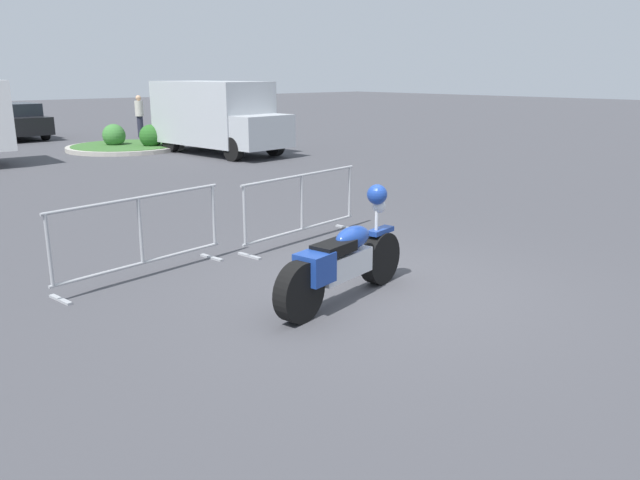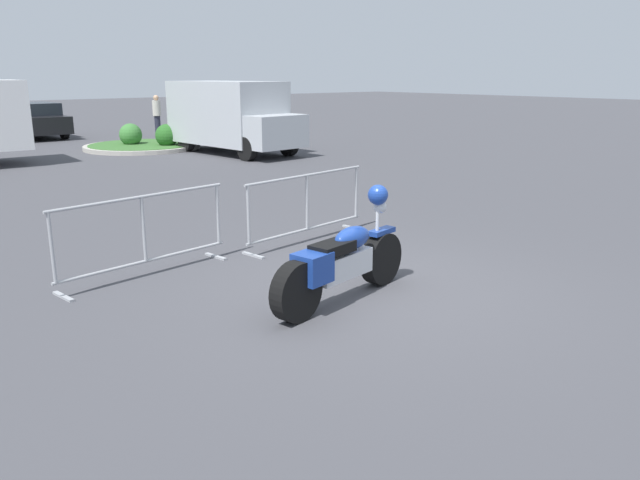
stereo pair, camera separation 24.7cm
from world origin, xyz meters
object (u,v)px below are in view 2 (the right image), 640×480
parked_car_black (34,120)px  crowd_barrier_far (307,207)px  pedestrian (157,114)px  motorcycle (342,261)px  crowd_barrier_near (144,234)px  delivery_van (231,115)px

parked_car_black → crowd_barrier_far: bearing=174.3°
pedestrian → motorcycle: bearing=60.5°
motorcycle → parked_car_black: parked_car_black is taller
crowd_barrier_near → motorcycle: bearing=-60.0°
motorcycle → crowd_barrier_near: 2.69m
crowd_barrier_near → delivery_van: delivery_van is taller
parked_car_black → pedestrian: (4.12, -2.64, 0.21)m
motorcycle → pedestrian: 20.73m
crowd_barrier_near → crowd_barrier_far: same height
crowd_barrier_far → parked_car_black: 19.85m
parked_car_black → pedestrian: size_ratio=2.48×
motorcycle → delivery_van: (6.47, 12.68, 0.76)m
crowd_barrier_near → delivery_van: size_ratio=0.48×
crowd_barrier_far → parked_car_black: bearing=85.3°
crowd_barrier_near → pedestrian: size_ratio=1.47×
crowd_barrier_near → crowd_barrier_far: bearing=0.0°
crowd_barrier_far → delivery_van: bearing=63.7°
pedestrian → crowd_barrier_far: bearing=61.9°
delivery_van → pedestrian: (0.63, 6.79, -0.32)m
crowd_barrier_near → pedestrian: bearing=63.8°
crowd_barrier_near → crowd_barrier_far: 2.69m
motorcycle → delivery_van: bearing=52.3°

